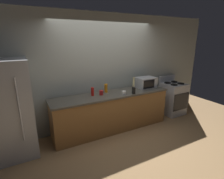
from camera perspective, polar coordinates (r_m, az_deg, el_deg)
ground_plane at (r=4.12m, az=2.72°, el=-14.88°), size 8.00×8.00×0.00m
back_wall at (r=4.31m, az=-2.59°, el=5.82°), size 6.40×0.10×2.70m
counter_run at (r=4.22m, az=0.00°, el=-7.16°), size 2.84×0.64×0.90m
refrigerator at (r=3.64m, az=-29.95°, el=-5.80°), size 0.72×0.73×1.80m
stove_range at (r=5.40m, az=19.08°, el=-2.68°), size 0.60×0.61×1.08m
microwave at (r=4.62m, az=10.96°, el=2.24°), size 0.48×0.35×0.27m
cordless_phone at (r=4.07m, az=7.03°, el=-0.34°), size 0.08×0.12×0.15m
bottle_hand_soap at (r=4.43m, az=7.07°, el=2.00°), size 0.06×0.06×0.30m
bottle_hot_sauce at (r=3.92m, az=-6.36°, el=-0.70°), size 0.06×0.06×0.19m
bottle_dish_soap at (r=4.14m, az=-1.97°, el=0.43°), size 0.08×0.08×0.20m
mug_white at (r=3.99m, az=3.90°, el=-1.08°), size 0.09×0.09×0.09m
mug_red at (r=3.97m, az=-3.50°, el=-1.03°), size 0.09×0.09×0.10m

